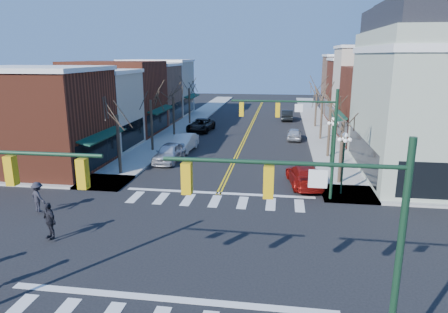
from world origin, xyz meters
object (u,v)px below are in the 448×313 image
at_px(car_left_near, 169,153).
at_px(car_right_far, 287,115).
at_px(lamppost_midblock, 332,134).
at_px(car_right_near, 304,176).
at_px(pedestrian_dark_a, 49,221).
at_px(car_left_far, 201,125).
at_px(car_right_mid, 294,134).
at_px(pedestrian_dark_b, 38,197).
at_px(lamppost_corner, 344,153).
at_px(car_left_mid, 184,143).

height_order(car_left_near, car_right_far, car_left_near).
xyz_separation_m(lamppost_midblock, car_right_near, (-2.34, -4.70, -2.20)).
xyz_separation_m(car_right_far, pedestrian_dark_a, (-12.10, -41.06, 0.36)).
bearing_deg(car_right_near, car_left_far, -67.37).
xyz_separation_m(car_left_far, pedestrian_dark_a, (-1.46, -30.70, 0.34)).
distance_m(car_right_mid, car_right_far, 13.84).
bearing_deg(car_right_mid, lamppost_midblock, 105.29).
relative_size(car_right_mid, pedestrian_dark_a, 2.05).
height_order(lamppost_midblock, car_left_far, lamppost_midblock).
height_order(car_right_near, pedestrian_dark_a, pedestrian_dark_a).
xyz_separation_m(car_left_far, car_right_far, (10.64, 10.35, -0.02)).
height_order(pedestrian_dark_a, pedestrian_dark_b, pedestrian_dark_a).
xyz_separation_m(car_left_near, car_right_mid, (11.15, 11.27, -0.16)).
height_order(lamppost_corner, car_right_far, lamppost_corner).
bearing_deg(car_right_mid, car_left_near, 47.56).
relative_size(lamppost_corner, car_left_mid, 0.86).
height_order(car_left_mid, car_left_far, car_left_mid).
relative_size(car_left_near, car_left_far, 0.88).
xyz_separation_m(car_left_mid, car_right_near, (11.26, -9.30, -0.06)).
relative_size(car_left_near, car_right_near, 0.93).
height_order(lamppost_midblock, car_left_mid, lamppost_midblock).
bearing_deg(car_left_near, lamppost_midblock, 1.48).
height_order(lamppost_corner, lamppost_midblock, same).
xyz_separation_m(lamppost_corner, car_right_far, (-3.40, 31.95, -2.22)).
xyz_separation_m(car_left_far, car_right_mid, (11.34, -3.47, -0.10)).
distance_m(car_left_mid, car_right_far, 23.21).
relative_size(lamppost_midblock, car_right_near, 0.82).
relative_size(lamppost_midblock, car_left_mid, 0.86).
height_order(car_left_near, car_right_near, car_left_near).
distance_m(car_left_far, pedestrian_dark_a, 30.74).
height_order(car_right_near, pedestrian_dark_b, pedestrian_dark_b).
relative_size(lamppost_midblock, car_left_far, 0.78).
relative_size(car_left_mid, car_right_far, 1.11).
bearing_deg(car_right_near, car_left_near, -31.67).
relative_size(car_left_far, pedestrian_dark_b, 3.05).
bearing_deg(lamppost_midblock, car_right_far, 97.61).
bearing_deg(car_right_mid, car_left_far, -14.77).
distance_m(lamppost_corner, pedestrian_dark_a, 18.07).
distance_m(car_right_near, pedestrian_dark_b, 17.62).
relative_size(lamppost_corner, car_left_far, 0.78).
bearing_deg(lamppost_corner, car_right_near, 142.48).
bearing_deg(pedestrian_dark_b, car_left_mid, -78.05).
bearing_deg(car_left_near, lamppost_corner, -23.39).
bearing_deg(car_left_near, pedestrian_dark_b, -105.94).
relative_size(car_right_far, pedestrian_dark_b, 2.49).
distance_m(lamppost_midblock, car_right_mid, 12.15).
relative_size(lamppost_corner, pedestrian_dark_a, 2.26).
bearing_deg(pedestrian_dark_b, car_right_near, -127.07).
height_order(lamppost_corner, pedestrian_dark_a, lamppost_corner).
relative_size(lamppost_midblock, pedestrian_dark_b, 2.38).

